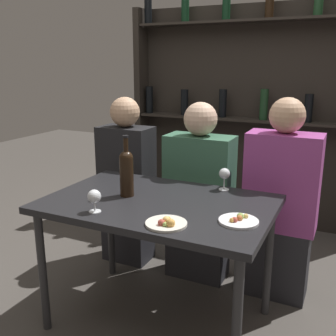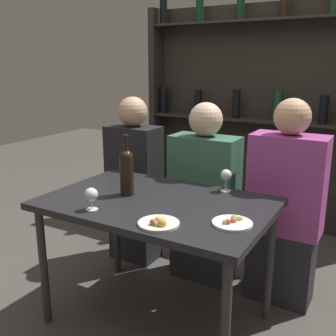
{
  "view_description": "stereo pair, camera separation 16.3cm",
  "coord_description": "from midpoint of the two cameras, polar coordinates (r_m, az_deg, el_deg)",
  "views": [
    {
      "loc": [
        0.88,
        -1.74,
        1.42
      ],
      "look_at": [
        0.0,
        0.12,
        0.87
      ],
      "focal_mm": 42.0,
      "sensor_mm": 36.0,
      "label": 1
    },
    {
      "loc": [
        1.03,
        -1.66,
        1.42
      ],
      "look_at": [
        0.0,
        0.12,
        0.87
      ],
      "focal_mm": 42.0,
      "sensor_mm": 36.0,
      "label": 2
    }
  ],
  "objects": [
    {
      "name": "dining_table",
      "position": [
        2.09,
        -3.63,
        -6.55
      ],
      "size": [
        1.18,
        0.77,
        0.72
      ],
      "color": "black",
      "rests_on": "ground_plane"
    },
    {
      "name": "wine_bottle",
      "position": [
        2.12,
        -8.24,
        -0.43
      ],
      "size": [
        0.08,
        0.08,
        0.33
      ],
      "color": "black",
      "rests_on": "dining_table"
    },
    {
      "name": "wine_glass_0",
      "position": [
        1.94,
        -13.04,
        -4.17
      ],
      "size": [
        0.07,
        0.07,
        0.11
      ],
      "color": "silver",
      "rests_on": "dining_table"
    },
    {
      "name": "food_plate_0",
      "position": [
        1.76,
        -2.91,
        -8.04
      ],
      "size": [
        0.19,
        0.19,
        0.04
      ],
      "color": "silver",
      "rests_on": "dining_table"
    },
    {
      "name": "wine_rack_wall",
      "position": [
        3.52,
        9.66,
        8.4
      ],
      "size": [
        2.04,
        0.21,
        2.02
      ],
      "color": "#28231E",
      "rests_on": "ground_plane"
    },
    {
      "name": "food_plate_1",
      "position": [
        1.81,
        7.66,
        -7.59
      ],
      "size": [
        0.18,
        0.18,
        0.04
      ],
      "color": "white",
      "rests_on": "dining_table"
    },
    {
      "name": "ground_plane",
      "position": [
        2.41,
        -3.35,
        -21.18
      ],
      "size": [
        10.0,
        10.0,
        0.0
      ],
      "primitive_type": "plane",
      "color": "#47423D"
    },
    {
      "name": "seated_person_center",
      "position": [
        2.61,
        2.71,
        -4.42
      ],
      "size": [
        0.44,
        0.22,
        1.19
      ],
      "color": "#26262B",
      "rests_on": "ground_plane"
    },
    {
      "name": "wine_glass_1",
      "position": [
        2.23,
        6.13,
        -0.98
      ],
      "size": [
        0.06,
        0.06,
        0.13
      ],
      "color": "silver",
      "rests_on": "dining_table"
    },
    {
      "name": "seated_person_left",
      "position": [
        2.85,
        -7.62,
        -2.56
      ],
      "size": [
        0.37,
        0.22,
        1.2
      ],
      "color": "#26262B",
      "rests_on": "ground_plane"
    },
    {
      "name": "seated_person_right",
      "position": [
        2.46,
        14.14,
        -5.52
      ],
      "size": [
        0.43,
        0.22,
        1.24
      ],
      "color": "#26262B",
      "rests_on": "ground_plane"
    }
  ]
}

